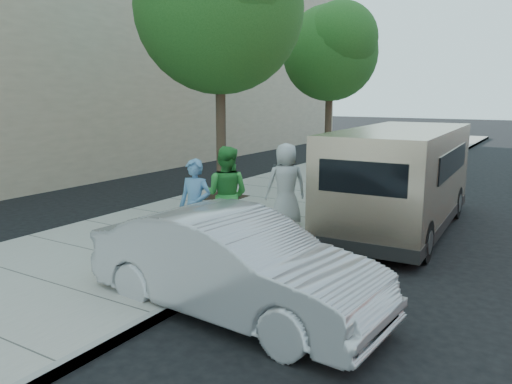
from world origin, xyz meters
TOP-DOWN VIEW (x-y plane):
  - ground at (0.00, 0.00)m, footprint 120.00×120.00m
  - sidewalk at (-1.00, 0.00)m, footprint 5.00×60.00m
  - curb_face at (1.44, 0.00)m, footprint 0.12×60.00m
  - tree_near at (-2.25, 2.40)m, footprint 4.62×4.60m
  - tree_far at (-2.25, 10.00)m, footprint 3.92×3.80m
  - parking_meter at (0.14, 1.37)m, footprint 0.27×0.13m
  - van at (2.94, 2.11)m, footprint 2.33×6.38m
  - sedan at (2.21, -3.64)m, footprint 4.56×1.88m
  - person_officer at (0.29, -2.09)m, footprint 0.71×0.52m
  - person_green_shirt at (0.35, -1.17)m, footprint 1.09×0.94m
  - person_gray_shirt at (0.78, 0.56)m, footprint 1.08×1.06m
  - person_striped_polo at (1.20, 2.14)m, footprint 1.07×0.70m

SIDE VIEW (x-z plane):
  - ground at x=0.00m, z-range 0.00..0.00m
  - sidewalk at x=-1.00m, z-range 0.00..0.15m
  - curb_face at x=1.44m, z-range -0.01..0.15m
  - sedan at x=2.21m, z-range 0.00..1.47m
  - person_striped_polo at x=1.20m, z-range 0.15..1.83m
  - person_officer at x=0.29m, z-range 0.15..1.93m
  - parking_meter at x=0.14m, z-range 0.43..1.67m
  - person_gray_shirt at x=0.78m, z-range 0.15..2.03m
  - person_green_shirt at x=0.35m, z-range 0.15..2.09m
  - van at x=2.94m, z-range 0.07..2.41m
  - tree_far at x=-2.25m, z-range 1.64..8.13m
  - tree_near at x=-2.25m, z-range 1.78..9.31m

